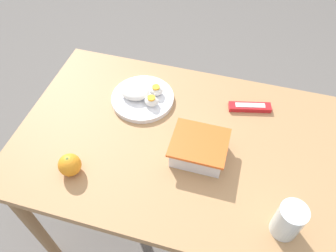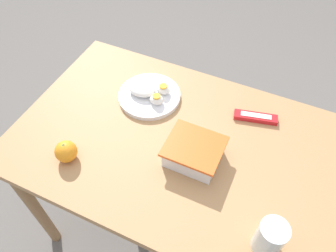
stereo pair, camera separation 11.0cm
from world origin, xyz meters
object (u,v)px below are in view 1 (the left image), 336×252
food_container (199,149)px  orange_fruit (70,165)px  rice_plate (142,97)px  candy_bar (250,107)px  drinking_glass (289,220)px

food_container → orange_fruit: size_ratio=2.48×
food_container → orange_fruit: (0.37, 0.17, 0.00)m
rice_plate → candy_bar: 0.39m
candy_bar → drinking_glass: size_ratio=1.33×
food_container → drinking_glass: bearing=147.4°
candy_bar → rice_plate: bearing=9.2°
drinking_glass → food_container: bearing=-32.6°
orange_fruit → drinking_glass: bearing=178.9°
orange_fruit → candy_bar: 0.65m
orange_fruit → rice_plate: orange_fruit is taller
rice_plate → candy_bar: (-0.39, -0.06, -0.01)m
candy_bar → drinking_glass: drinking_glass is taller
orange_fruit → rice_plate: size_ratio=0.31×
rice_plate → drinking_glass: drinking_glass is taller
food_container → candy_bar: (-0.14, -0.25, -0.02)m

